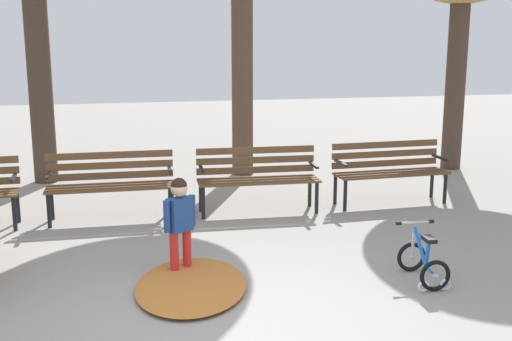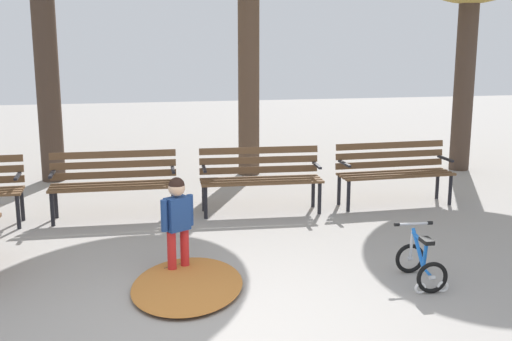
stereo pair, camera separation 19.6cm
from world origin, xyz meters
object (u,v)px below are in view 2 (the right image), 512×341
at_px(park_bench_left, 114,179).
at_px(park_bench_right, 260,174).
at_px(kids_bicycle, 421,263).
at_px(park_bench_far_right, 393,168).
at_px(child_standing, 177,218).

relative_size(park_bench_left, park_bench_right, 0.99).
distance_m(park_bench_left, park_bench_right, 1.90).
relative_size(park_bench_right, kids_bicycle, 2.84).
bearing_deg(park_bench_left, park_bench_right, -1.81).
bearing_deg(kids_bicycle, park_bench_right, 109.72).
xyz_separation_m(park_bench_far_right, kids_bicycle, (-0.89, -2.82, -0.31)).
relative_size(park_bench_left, child_standing, 1.65).
xyz_separation_m(park_bench_far_right, child_standing, (-3.14, -2.13, 0.06)).
bearing_deg(park_bench_right, child_standing, -120.86).
bearing_deg(park_bench_far_right, kids_bicycle, -107.59).
relative_size(park_bench_right, child_standing, 1.66).
bearing_deg(park_bench_right, park_bench_far_right, 1.13).
bearing_deg(park_bench_far_right, park_bench_left, 179.66).
bearing_deg(park_bench_left, kids_bicycle, -44.43).
xyz_separation_m(park_bench_right, kids_bicycle, (1.00, -2.78, -0.31)).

